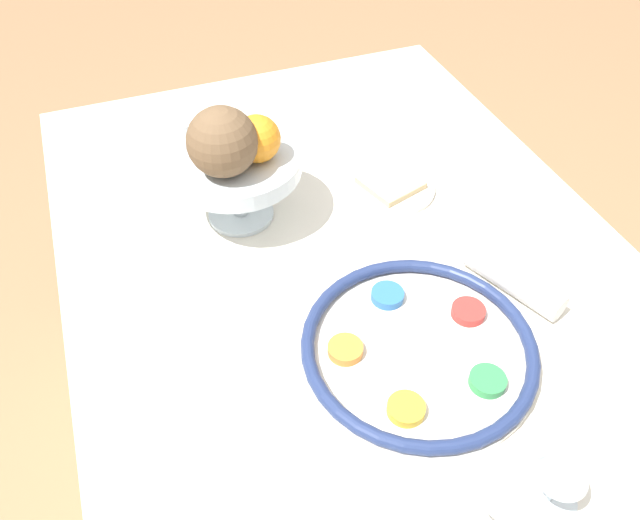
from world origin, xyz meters
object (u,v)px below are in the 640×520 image
Objects in this scene: coconut at (222,142)px; bread_plate at (390,186)px; seder_plate at (418,348)px; orange_fruit at (257,139)px; napkin_roll at (514,280)px; wine_glass at (568,464)px; cup_near at (184,133)px; fruit_stand at (236,169)px.

coconut is 0.67× the size of bread_plate.
seder_plate is 0.38m from bread_plate.
napkin_roll is at bearing -133.85° from orange_fruit.
bread_plate is at bearing -91.03° from orange_fruit.
wine_glass is 1.71× the size of cup_near.
fruit_stand is 1.32× the size of bread_plate.
coconut is 0.50m from napkin_roll.
orange_fruit reaches higher than wine_glass.
fruit_stand is at bearing 47.42° from napkin_roll.
wine_glass is at bearing 172.71° from bread_plate.
coconut is at bearing -174.83° from cup_near.
wine_glass is 0.91m from cup_near.
wine_glass reaches higher than cup_near.
napkin_roll is (0.31, -0.15, -0.07)m from wine_glass.
fruit_stand is 0.08m from orange_fruit.
bread_plate is at bearing -19.28° from seder_plate.
wine_glass is 0.35m from napkin_roll.
bread_plate is (0.01, -0.31, -0.18)m from coconut.
wine_glass is 0.64m from orange_fruit.
bread_plate is at bearing -7.29° from wine_glass.
coconut is at bearing 91.84° from bread_plate.
wine_glass is at bearing -163.90° from cup_near.
coconut is at bearing 20.81° from wine_glass.
napkin_roll is at bearing -144.72° from cup_near.
orange_fruit is at bearing 18.35° from seder_plate.
wine_glass is 0.67m from fruit_stand.
cup_near is at bearing 18.07° from seder_plate.
napkin_roll is at bearing -127.71° from coconut.
orange_fruit reaches higher than napkin_roll.
cup_near is at bearing 5.17° from coconut.
napkin_roll reaches higher than bread_plate.
bread_plate is (-0.00, -0.25, -0.16)m from orange_fruit.
wine_glass is at bearing -164.58° from orange_fruit.
seder_plate is at bearing -161.93° from cup_near.
coconut reaches higher than orange_fruit.
seder_plate is 0.43m from fruit_stand.
seder_plate is 0.43m from coconut.
wine_glass is at bearing -159.19° from coconut.
seder_plate is 1.53× the size of fruit_stand.
orange_fruit is at bearing 15.42° from wine_glass.
napkin_roll is at bearing -73.02° from seder_plate.
fruit_stand reaches higher than seder_plate.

